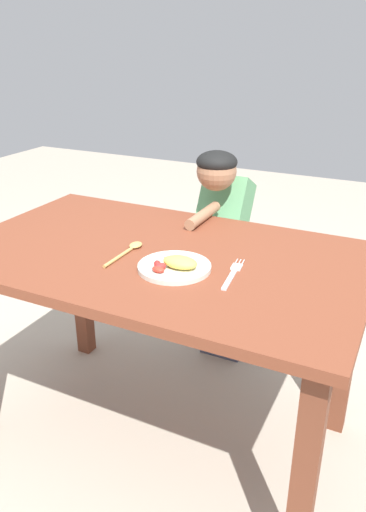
% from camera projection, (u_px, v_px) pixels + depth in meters
% --- Properties ---
extents(ground_plane, '(8.00, 8.00, 0.00)m').
position_uv_depth(ground_plane, '(162.00, 432.00, 1.86)').
color(ground_plane, '#ACA08E').
extents(dining_table, '(1.29, 0.78, 0.74)m').
position_uv_depth(dining_table, '(159.00, 282.00, 1.60)').
color(dining_table, brown).
rests_on(dining_table, ground_plane).
extents(plate, '(0.21, 0.21, 0.05)m').
position_uv_depth(plate, '(175.00, 265.00, 1.43)').
color(plate, silver).
rests_on(plate, dining_table).
extents(fork, '(0.04, 0.21, 0.01)m').
position_uv_depth(fork, '(233.00, 274.00, 1.41)').
color(fork, silver).
rests_on(fork, dining_table).
extents(spoon, '(0.04, 0.20, 0.02)m').
position_uv_depth(spoon, '(130.00, 249.00, 1.56)').
color(spoon, tan).
rests_on(spoon, dining_table).
extents(person, '(0.19, 0.46, 0.97)m').
position_uv_depth(person, '(223.00, 253.00, 2.09)').
color(person, '#45495E').
rests_on(person, ground_plane).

